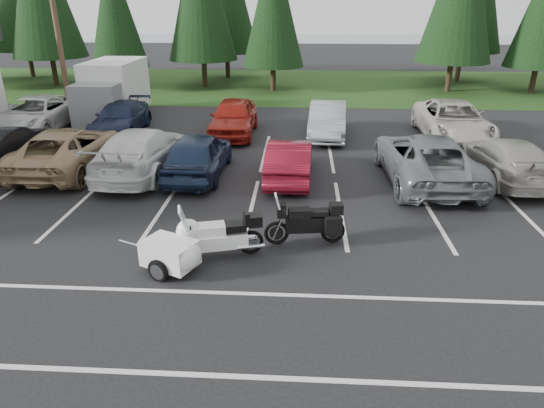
{
  "coord_description": "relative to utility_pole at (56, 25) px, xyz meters",
  "views": [
    {
      "loc": [
        1.93,
        -12.35,
        5.9
      ],
      "look_at": [
        1.23,
        -0.5,
        0.85
      ],
      "focal_mm": 32.0,
      "sensor_mm": 36.0,
      "label": 1
    }
  ],
  "objects": [
    {
      "name": "car_far_1",
      "position": [
        3.46,
        -2.23,
        -4.0
      ],
      "size": [
        2.05,
        4.87,
        1.4
      ],
      "primitive_type": "imported",
      "rotation": [
        0.0,
        0.0,
        0.02
      ],
      "color": "#161D37",
      "rests_on": "ground"
    },
    {
      "name": "touring_motorcycle",
      "position": [
        9.98,
        -13.91,
        -4.0
      ],
      "size": [
        2.64,
        1.4,
        1.4
      ],
      "primitive_type": null,
      "rotation": [
        0.0,
        0.0,
        0.26
      ],
      "color": "white",
      "rests_on": "ground"
    },
    {
      "name": "utility_pole",
      "position": [
        0.0,
        0.0,
        0.0
      ],
      "size": [
        1.6,
        0.26,
        9.0
      ],
      "color": "#473321",
      "rests_on": "ground"
    },
    {
      "name": "cargo_trailer",
      "position": [
        8.99,
        -14.66,
        -4.3
      ],
      "size": [
        1.97,
        1.6,
        0.8
      ],
      "primitive_type": null,
      "rotation": [
        0.0,
        0.0,
        -0.43
      ],
      "color": "white",
      "rests_on": "ground"
    },
    {
      "name": "car_near_5",
      "position": [
        11.6,
        -8.16,
        -3.99
      ],
      "size": [
        1.64,
        4.36,
        1.42
      ],
      "primitive_type": "imported",
      "rotation": [
        0.0,
        0.0,
        3.11
      ],
      "color": "maroon",
      "rests_on": "ground"
    },
    {
      "name": "adventure_motorcycle",
      "position": [
        12.11,
        -13.06,
        -3.99
      ],
      "size": [
        2.42,
        1.12,
        1.42
      ],
      "primitive_type": null,
      "rotation": [
        0.0,
        0.0,
        0.13
      ],
      "color": "black",
      "rests_on": "ground"
    },
    {
      "name": "car_far_3",
      "position": [
        13.17,
        -2.38,
        -3.93
      ],
      "size": [
        1.92,
        4.73,
        1.53
      ],
      "primitive_type": "imported",
      "rotation": [
        0.0,
        0.0,
        -0.07
      ],
      "color": "gray",
      "rests_on": "ground"
    },
    {
      "name": "car_near_2",
      "position": [
        3.41,
        -7.65,
        -3.9
      ],
      "size": [
        2.73,
        5.75,
        1.59
      ],
      "primitive_type": "imported",
      "rotation": [
        0.0,
        0.0,
        3.16
      ],
      "color": "#9B7F5A",
      "rests_on": "ground"
    },
    {
      "name": "lake_water",
      "position": [
        14.0,
        43.0,
        -4.7
      ],
      "size": [
        70.0,
        50.0,
        0.02
      ],
      "primitive_type": "cube",
      "color": "slate",
      "rests_on": "ground"
    },
    {
      "name": "car_far_2",
      "position": [
        8.84,
        -2.29,
        -3.87
      ],
      "size": [
        1.96,
        4.87,
        1.66
      ],
      "primitive_type": "imported",
      "rotation": [
        0.0,
        0.0,
        -0.0
      ],
      "color": "maroon",
      "rests_on": "ground"
    },
    {
      "name": "car_near_4",
      "position": [
        8.33,
        -8.01,
        -3.9
      ],
      "size": [
        1.97,
        4.71,
        1.59
      ],
      "primitive_type": "imported",
      "rotation": [
        0.0,
        0.0,
        3.12
      ],
      "color": "#18243D",
      "rests_on": "ground"
    },
    {
      "name": "stall_markings",
      "position": [
        10.0,
        -10.0,
        -4.69
      ],
      "size": [
        32.0,
        16.0,
        0.01
      ],
      "primitive_type": "cube",
      "color": "silver",
      "rests_on": "ground"
    },
    {
      "name": "box_truck",
      "position": [
        2.0,
        0.5,
        -3.25
      ],
      "size": [
        2.4,
        5.6,
        2.9
      ],
      "primitive_type": null,
      "color": "silver",
      "rests_on": "ground"
    },
    {
      "name": "car_near_7",
      "position": [
        19.14,
        -7.73,
        -3.97
      ],
      "size": [
        2.21,
        5.09,
        1.46
      ],
      "primitive_type": "imported",
      "rotation": [
        0.0,
        0.0,
        3.17
      ],
      "color": "#9D9890",
      "rests_on": "ground"
    },
    {
      "name": "conifer_5",
      "position": [
        10.0,
        9.6,
        0.93
      ],
      "size": [
        4.14,
        4.14,
        9.63
      ],
      "color": "#332316",
      "rests_on": "ground"
    },
    {
      "name": "ground",
      "position": [
        10.0,
        -12.0,
        -4.7
      ],
      "size": [
        120.0,
        120.0,
        0.0
      ],
      "primitive_type": "plane",
      "color": "black",
      "rests_on": "ground"
    },
    {
      "name": "grass_strip",
      "position": [
        10.0,
        12.0,
        -4.69
      ],
      "size": [
        80.0,
        16.0,
        0.01
      ],
      "primitive_type": "cube",
      "color": "#1D3A12",
      "rests_on": "ground"
    },
    {
      "name": "car_far_4",
      "position": [
        18.8,
        -2.4,
        -3.87
      ],
      "size": [
        2.87,
        5.99,
        1.65
      ],
      "primitive_type": "imported",
      "rotation": [
        0.0,
        0.0,
        -0.02
      ],
      "color": "beige",
      "rests_on": "ground"
    },
    {
      "name": "car_near_6",
      "position": [
        16.27,
        -8.11,
        -3.86
      ],
      "size": [
        2.96,
        6.1,
        1.67
      ],
      "primitive_type": "imported",
      "rotation": [
        0.0,
        0.0,
        3.17
      ],
      "color": "slate",
      "rests_on": "ground"
    },
    {
      "name": "car_near_1",
      "position": [
        0.9,
        -7.65,
        -3.89
      ],
      "size": [
        2.04,
        5.03,
        1.62
      ],
      "primitive_type": "imported",
      "rotation": [
        0.0,
        0.0,
        3.21
      ],
      "color": "black",
      "rests_on": "ground"
    },
    {
      "name": "conifer_3",
      "position": [
        -0.5,
        9.4,
        0.57
      ],
      "size": [
        3.87,
        3.87,
        9.02
      ],
      "color": "#332316",
      "rests_on": "ground"
    },
    {
      "name": "car_far_0",
      "position": [
        -0.72,
        -2.06,
        -3.9
      ],
      "size": [
        2.68,
        5.74,
        1.59
      ],
      "primitive_type": "imported",
      "rotation": [
        0.0,
        0.0,
        0.01
      ],
      "color": "silver",
      "rests_on": "ground"
    },
    {
      "name": "car_near_3",
      "position": [
        6.3,
        -7.85,
        -3.87
      ],
      "size": [
        2.64,
        5.83,
        1.66
      ],
      "primitive_type": "imported",
      "rotation": [
        0.0,
        0.0,
        3.08
      ],
      "color": "silver",
      "rests_on": "ground"
    }
  ]
}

